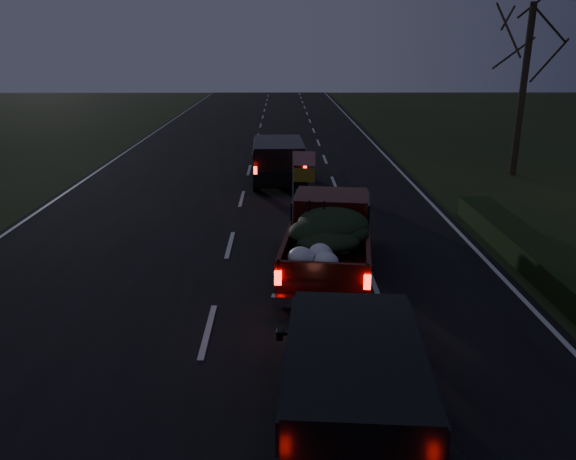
# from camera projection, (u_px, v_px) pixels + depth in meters

# --- Properties ---
(ground) EXTENTS (120.00, 120.00, 0.00)m
(ground) POSITION_uv_depth(u_px,v_px,m) (208.00, 331.00, 10.95)
(ground) COLOR black
(ground) RESTS_ON ground
(road_asphalt) EXTENTS (14.00, 120.00, 0.02)m
(road_asphalt) POSITION_uv_depth(u_px,v_px,m) (208.00, 331.00, 10.95)
(road_asphalt) COLOR black
(road_asphalt) RESTS_ON ground
(hedge_row) EXTENTS (1.00, 10.00, 0.60)m
(hedge_row) POSITION_uv_depth(u_px,v_px,m) (539.00, 260.00, 13.80)
(hedge_row) COLOR black
(hedge_row) RESTS_ON ground
(bare_tree_far) EXTENTS (3.60, 3.60, 7.00)m
(bare_tree_far) POSITION_uv_depth(u_px,v_px,m) (528.00, 48.00, 22.77)
(bare_tree_far) COLOR black
(bare_tree_far) RESTS_ON ground
(pickup_truck) EXTENTS (2.58, 5.29, 2.67)m
(pickup_truck) POSITION_uv_depth(u_px,v_px,m) (329.00, 234.00, 13.51)
(pickup_truck) COLOR #3A0C07
(pickup_truck) RESTS_ON ground
(lead_suv) EXTENTS (2.18, 4.91, 1.39)m
(lead_suv) POSITION_uv_depth(u_px,v_px,m) (278.00, 157.00, 22.60)
(lead_suv) COLOR black
(lead_suv) RESTS_ON ground
(rear_suv) EXTENTS (2.20, 4.59, 1.28)m
(rear_suv) POSITION_uv_depth(u_px,v_px,m) (354.00, 381.00, 7.62)
(rear_suv) COLOR black
(rear_suv) RESTS_ON ground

